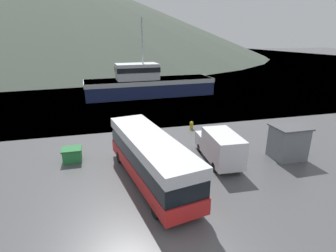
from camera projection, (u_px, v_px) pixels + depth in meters
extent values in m
plane|color=slate|center=(104.00, 56.00, 137.27)|extent=(240.00, 240.00, 0.00)
cone|color=#424C42|center=(51.00, 11.00, 141.59)|extent=(228.16, 228.16, 45.56)
cube|color=red|center=(151.00, 169.00, 17.40)|extent=(4.45, 10.62, 0.96)
cube|color=black|center=(150.00, 155.00, 17.07)|extent=(4.36, 10.40, 1.09)
cube|color=silver|center=(150.00, 142.00, 16.78)|extent=(4.45, 10.62, 0.68)
cube|color=black|center=(127.00, 133.00, 21.57)|extent=(2.24, 0.48, 1.48)
cylinder|color=black|center=(120.00, 157.00, 20.19)|extent=(0.46, 0.94, 0.90)
cylinder|color=black|center=(147.00, 152.00, 21.11)|extent=(0.46, 0.94, 0.90)
cylinder|color=black|center=(156.00, 210.00, 14.00)|extent=(0.46, 0.94, 0.90)
cylinder|color=black|center=(193.00, 199.00, 14.92)|extent=(0.46, 0.94, 0.90)
cube|color=silver|center=(223.00, 148.00, 19.51)|extent=(2.27, 4.02, 2.13)
cube|color=silver|center=(209.00, 140.00, 22.26)|extent=(2.14, 1.79, 1.17)
cube|color=black|center=(213.00, 133.00, 21.19)|extent=(1.75, 0.16, 0.75)
cylinder|color=black|center=(200.00, 148.00, 22.07)|extent=(0.26, 0.71, 0.70)
cylinder|color=black|center=(220.00, 146.00, 22.42)|extent=(0.26, 0.71, 0.70)
cylinder|color=black|center=(215.00, 167.00, 18.85)|extent=(0.26, 0.71, 0.70)
cylinder|color=black|center=(238.00, 165.00, 19.19)|extent=(0.26, 0.71, 0.70)
cube|color=#19234C|center=(150.00, 87.00, 43.15)|extent=(20.88, 6.41, 2.75)
cube|color=silver|center=(150.00, 81.00, 42.82)|extent=(21.08, 6.47, 0.69)
cube|color=silver|center=(137.00, 72.00, 41.72)|extent=(6.78, 4.08, 2.50)
cube|color=black|center=(137.00, 69.00, 41.59)|extent=(6.92, 4.20, 0.75)
cylinder|color=#B2B2B7|center=(142.00, 41.00, 40.49)|extent=(0.20, 0.20, 6.86)
cube|color=#287F3D|center=(72.00, 155.00, 20.43)|extent=(1.35, 1.18, 0.96)
cube|color=#226C34|center=(72.00, 149.00, 20.26)|extent=(1.48, 1.29, 0.11)
cube|color=slate|center=(288.00, 143.00, 20.76)|extent=(2.42, 2.02, 2.54)
cube|color=#4C4C51|center=(291.00, 127.00, 20.33)|extent=(2.66, 2.22, 0.12)
cylinder|color=#B29919|center=(191.00, 127.00, 27.62)|extent=(0.35, 0.35, 0.54)
sphere|color=#B29919|center=(192.00, 123.00, 27.50)|extent=(0.41, 0.41, 0.41)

